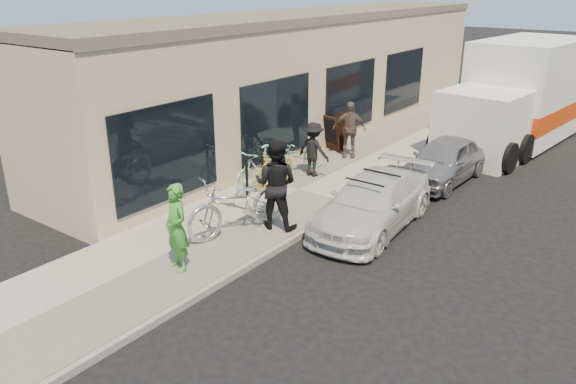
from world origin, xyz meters
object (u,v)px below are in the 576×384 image
Objects in this scene: sedan_silver at (444,160)px; sedan_white at (373,203)px; sandwich_board at (336,132)px; tandem_bike at (238,205)px; cruiser_bike_b at (300,156)px; cruiser_bike_a at (258,168)px; man_standing at (276,184)px; moving_truck at (519,99)px; woman_rider at (177,228)px; bystander_a at (313,149)px; bystander_b at (349,129)px; cruiser_bike_c at (274,168)px; bike_rack at (255,170)px.

sedan_white is at bearing -89.13° from sedan_silver.
sandwich_board is 0.46× the size of tandem_bike.
cruiser_bike_b is (-3.32, -2.10, 0.02)m from sedan_silver.
sedan_silver is 5.12m from cruiser_bike_a.
sedan_white is 1.71× the size of tandem_bike.
man_standing is (-1.54, -1.53, 0.55)m from sedan_white.
sedan_silver is at bearing -88.87° from moving_truck.
woman_rider is 1.12× the size of bystander_a.
sedan_silver is 1.92× the size of cruiser_bike_a.
bystander_b is at bearing -178.05° from sedan_silver.
cruiser_bike_c is at bearing 123.32° from woman_rider.
man_standing is (-1.61, -5.40, 0.54)m from sedan_silver.
sandwich_board is 0.75× the size of bystander_a.
sedan_white is 2.54× the size of cruiser_bike_c.
bystander_a reaches higher than bike_rack.
moving_truck reaches higher than sandwich_board.
moving_truck is 4.16× the size of bystander_b.
bystander_b is (0.29, 2.10, 0.38)m from cruiser_bike_b.
bystander_b is at bearing 123.46° from sedan_white.
bystander_a is (-2.82, 1.78, 0.31)m from sedan_white.
sedan_silver is 2.11× the size of woman_rider.
sandwich_board is at bearing 176.17° from sedan_silver.
bystander_a is (0.83, -2.47, 0.17)m from sandwich_board.
sandwich_board reaches higher than sedan_white.
sedan_silver is 1.79× the size of man_standing.
bike_rack is 5.24m from sedan_silver.
sedan_white is at bearing 2.77° from bike_rack.
bystander_a is (0.37, 1.26, 0.26)m from cruiser_bike_c.
woman_rider reaches higher than sedan_white.
moving_truck is (4.12, 4.81, 0.78)m from sandwich_board.
moving_truck reaches higher than cruiser_bike_c.
tandem_bike is at bearing -96.82° from moving_truck.
sedan_silver is at bearing 85.07° from sedan_white.
cruiser_bike_a is at bearing 135.25° from tandem_bike.
cruiser_bike_b is (0.11, 1.69, -0.08)m from cruiser_bike_a.
moving_truck reaches higher than bike_rack.
sandwich_board reaches higher than cruiser_bike_c.
cruiser_bike_c is at bearing -132.33° from sedan_silver.
cruiser_bike_b is (-1.23, 4.01, -0.16)m from tandem_bike.
cruiser_bike_c is 0.95× the size of bystander_b.
bystander_b reaches higher than woman_rider.
cruiser_bike_a is (-3.36, 0.07, 0.12)m from sedan_white.
moving_truck is (0.40, 5.19, 0.90)m from sedan_silver.
sedan_white is 1.17× the size of sedan_silver.
cruiser_bike_c is (-1.19, 2.77, -0.15)m from tandem_bike.
cruiser_bike_c is at bearing 128.25° from tandem_bike.
bike_rack is at bearing -74.06° from cruiser_bike_a.
cruiser_bike_b is 2.16m from bystander_b.
sedan_white is 3.35m from bystander_a.
woman_rider is at bearing -63.34° from cruiser_bike_b.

